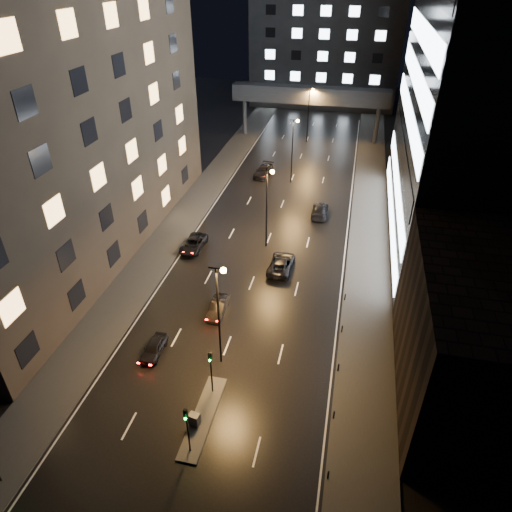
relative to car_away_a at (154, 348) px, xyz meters
The scene contains 22 objects.
ground 32.92m from the car_away_a, 79.22° to the left, with size 160.00×160.00×0.00m, color black.
sidewalk_left 28.07m from the car_away_a, 103.06° to the left, with size 5.00×110.00×0.15m, color #383533.
sidewalk_right 33.10m from the car_away_a, 55.68° to the left, with size 5.00×110.00×0.15m, color #383533.
building_left 30.15m from the car_away_a, 135.01° to the left, with size 15.00×48.00×40.00m, color #2D2319.
building_right_low 26.74m from the car_away_a, ahead, with size 10.00×18.00×12.00m, color black.
building_far 91.32m from the car_away_a, 86.10° to the left, with size 34.00×14.00×25.00m, color #333335.
skybridge 63.11m from the car_away_a, 84.36° to the left, with size 30.00×3.00×10.00m.
median_island 8.61m from the car_away_a, 41.26° to the right, with size 1.60×8.00×0.15m, color #383533.
traffic_signal_near 7.60m from the car_away_a, 26.17° to the right, with size 0.28×0.34×4.40m.
traffic_signal_far 11.09m from the car_away_a, 53.33° to the right, with size 0.28×0.34×4.40m.
bollard_row 16.40m from the car_away_a, ahead, with size 0.12×25.12×0.90m.
streetlight_near 8.63m from the car_away_a, ahead, with size 1.45×0.50×10.15m.
streetlight_mid_a 22.09m from the car_away_a, 72.73° to the left, with size 1.45×0.50×10.15m.
streetlight_mid_b 41.24m from the car_away_a, 81.09° to the left, with size 1.45×0.50×10.15m.
streetlight_far 60.95m from the car_away_a, 84.02° to the left, with size 1.45×0.50×10.15m.
car_away_a is the anchor object (origin of this frame).
car_away_b 7.82m from the car_away_a, 59.13° to the left, with size 1.44×4.14×1.36m, color black.
car_away_c 17.92m from the car_away_a, 97.75° to the left, with size 2.32×5.02×1.40m, color black.
car_away_d 42.13m from the car_away_a, 88.22° to the left, with size 2.19×5.40×1.57m, color black.
car_toward_a 18.06m from the car_away_a, 60.57° to the left, with size 2.56×5.54×1.54m, color black.
car_toward_b 32.29m from the car_away_a, 68.53° to the left, with size 2.14×5.27×1.53m, color black.
utility_cabinet 8.88m from the car_away_a, 46.98° to the right, with size 0.79×0.57×1.06m, color #505052.
Camera 1 is at (9.29, -19.52, 29.82)m, focal length 32.00 mm.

